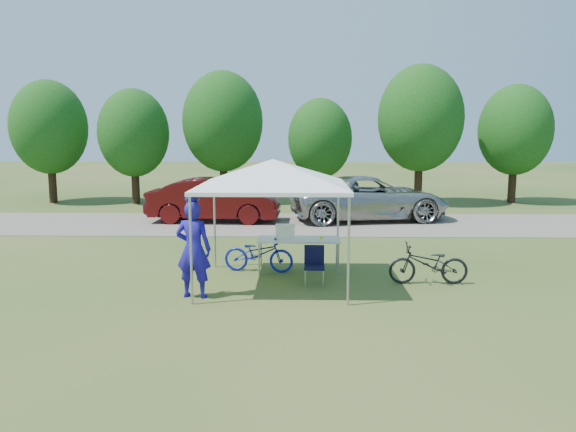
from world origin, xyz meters
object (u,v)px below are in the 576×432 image
cyclist (193,249)px  bike_blue (259,254)px  folding_chair (314,262)px  folding_table (299,240)px  minivan (369,198)px  sedan (214,200)px  cooler (285,232)px  bike_dark (429,264)px

cyclist → bike_blue: (1.15, 2.09, -0.55)m
folding_chair → bike_blue: bearing=141.3°
folding_table → folding_chair: folding_chair is taller
bike_blue → minivan: minivan is taller
folding_chair → sedan: (-3.48, 8.53, 0.31)m
folding_chair → cooler: cooler is taller
folding_table → cyclist: bearing=-134.8°
bike_blue → sedan: 7.74m
bike_dark → folding_chair: bearing=-87.8°
cyclist → bike_blue: 2.45m
folding_table → minivan: size_ratio=0.33×
bike_blue → bike_dark: (3.79, -1.03, 0.01)m
folding_table → sedan: size_ratio=0.40×
folding_table → bike_blue: 1.01m
folding_chair → minivan: size_ratio=0.14×
cyclist → bike_blue: size_ratio=1.18×
cooler → folding_chair: bearing=-59.9°
folding_table → folding_chair: size_ratio=2.28×
folding_table → folding_chair: bearing=-73.4°
folding_chair → bike_blue: bike_blue is taller
cooler → minivan: 8.44m
folding_table → cooler: size_ratio=4.25×
folding_chair → cyclist: cyclist is taller
cooler → cyclist: size_ratio=0.23×
bike_blue → minivan: 8.71m
cooler → minivan: (2.95, 7.90, -0.13)m
bike_blue → bike_dark: 3.92m
cooler → bike_blue: cooler is taller
cyclist → sedan: cyclist is taller
cooler → bike_dark: cooler is taller
cooler → folding_table: bearing=0.0°
bike_dark → sedan: (-5.97, 8.44, 0.36)m
folding_chair → cyclist: bearing=-156.0°
bike_blue → cooler: bearing=-79.2°
bike_blue → minivan: bearing=-15.5°
minivan → sedan: minivan is taller
minivan → sedan: bearing=85.2°
bike_blue → minivan: size_ratio=0.28×
folding_table → sedan: 8.03m
folding_table → cyclist: cyclist is taller
cooler → minivan: minivan is taller
cooler → bike_blue: bearing=-178.0°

